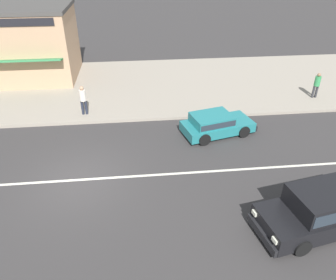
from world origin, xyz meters
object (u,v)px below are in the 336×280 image
(minivan_black_1, at_px, (330,206))
(shopfront_mid_block, at_px, (23,43))
(pedestrian_by_shop, at_px, (83,98))
(hatchback_teal_2, at_px, (215,124))
(pedestrian_near_clock, at_px, (317,84))

(minivan_black_1, xyz_separation_m, shopfront_mid_block, (-13.56, 15.44, 1.68))
(pedestrian_by_shop, xyz_separation_m, shopfront_mid_block, (-4.45, 6.30, 1.42))
(minivan_black_1, distance_m, shopfront_mid_block, 20.62)
(minivan_black_1, distance_m, pedestrian_by_shop, 12.91)
(minivan_black_1, bearing_deg, hatchback_teal_2, 109.98)
(pedestrian_by_shop, distance_m, shopfront_mid_block, 7.84)
(hatchback_teal_2, relative_size, pedestrian_by_shop, 2.37)
(hatchback_teal_2, height_order, shopfront_mid_block, shopfront_mid_block)
(pedestrian_near_clock, relative_size, pedestrian_by_shop, 0.94)
(hatchback_teal_2, bearing_deg, pedestrian_by_shop, 158.65)
(minivan_black_1, bearing_deg, shopfront_mid_block, 131.29)
(minivan_black_1, relative_size, hatchback_teal_2, 1.28)
(minivan_black_1, distance_m, pedestrian_near_clock, 10.97)
(minivan_black_1, height_order, hatchback_teal_2, minivan_black_1)
(pedestrian_near_clock, relative_size, shopfront_mid_block, 0.23)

